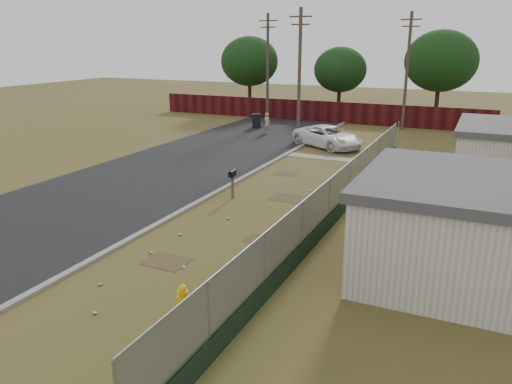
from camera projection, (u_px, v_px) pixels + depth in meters
The scene contains 12 objects.
ground at pixel (254, 218), 20.21m from camera, with size 120.00×120.00×0.00m, color brown.
street at pixel (209, 160), 29.90m from camera, with size 15.10×60.00×0.12m.
chainlink_fence at pixel (337, 202), 19.61m from camera, with size 0.10×27.06×2.02m.
privacy_fence at pixel (312, 111), 44.06m from camera, with size 30.00×0.12×1.80m, color #4A1014.
utility_poles at pixel (324, 70), 38.25m from camera, with size 12.60×8.24×9.00m.
horizon_trees at pixel (391, 70), 38.98m from camera, with size 33.32×31.94×7.78m.
fire_hydrant at pixel (183, 299), 13.08m from camera, with size 0.37×0.36×0.82m.
mailbox at pixel (232, 176), 22.37m from camera, with size 0.25×0.58×1.33m.
pickup_truck at pixel (328, 137), 33.32m from camera, with size 2.36×5.11×1.42m, color white.
pedestrian at pixel (267, 123), 38.16m from camera, with size 0.59×0.38×1.60m, color tan.
trash_bin at pixel (257, 121), 40.72m from camera, with size 1.00×0.98×1.15m.
scattered_litter at pixel (202, 243), 17.56m from camera, with size 3.11×13.10×0.07m.
Camera 1 is at (8.04, -17.24, 6.89)m, focal length 35.00 mm.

